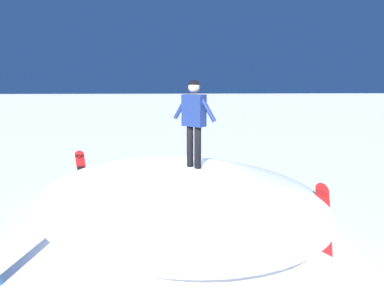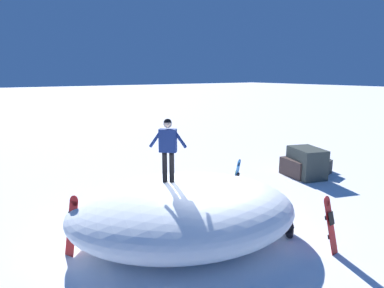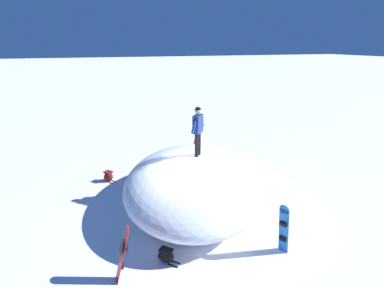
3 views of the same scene
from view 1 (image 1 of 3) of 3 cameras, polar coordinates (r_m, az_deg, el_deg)
name	(u,v)px [view 1 (image 1 of 3)]	position (r m, az deg, el deg)	size (l,w,h in m)	color
ground	(159,230)	(7.73, -6.10, -15.44)	(240.00, 240.00, 0.00)	white
snow_mound	(178,202)	(7.01, -2.60, -10.54)	(4.91, 6.47, 1.71)	white
snowboarder_standing	(194,115)	(6.34, 0.35, 5.24)	(0.77, 0.85, 1.78)	black
snowboard_secondary_upright	(82,173)	(10.05, -19.47, -5.01)	(0.42, 0.28, 1.52)	red
snowboard_tertiary_upright	(324,219)	(6.83, 22.94, -12.45)	(0.42, 0.45, 1.57)	red
backpack_near	(82,204)	(9.15, -19.53, -10.33)	(0.58, 0.57, 0.41)	black
backpack_far	(262,185)	(10.37, 12.74, -7.33)	(0.54, 0.59, 0.46)	maroon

